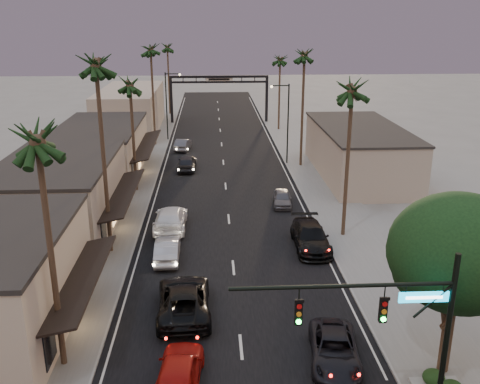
{
  "coord_description": "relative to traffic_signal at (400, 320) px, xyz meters",
  "views": [
    {
      "loc": [
        -1.32,
        -13.28,
        16.04
      ],
      "look_at": [
        0.91,
        27.54,
        2.5
      ],
      "focal_mm": 40.0,
      "sensor_mm": 36.0,
      "label": 1
    }
  ],
  "objects": [
    {
      "name": "palm_lc",
      "position": [
        -14.29,
        32.0,
        5.39
      ],
      "size": [
        3.2,
        3.2,
        12.2
      ],
      "color": "#38281C",
      "rests_on": "ground"
    },
    {
      "name": "palm_ra",
      "position": [
        2.91,
        20.0,
        6.36
      ],
      "size": [
        3.2,
        3.2,
        13.2
      ],
      "color": "#38281C",
      "rests_on": "ground"
    },
    {
      "name": "streetlight_left",
      "position": [
        -12.61,
        54.0,
        0.25
      ],
      "size": [
        2.13,
        0.3,
        9.0
      ],
      "color": "black",
      "rests_on": "ground"
    },
    {
      "name": "storefront_mid",
      "position": [
        -18.69,
        22.0,
        -2.33
      ],
      "size": [
        8.0,
        14.0,
        5.5
      ],
      "primitive_type": "cube",
      "color": "gray",
      "rests_on": "ground"
    },
    {
      "name": "traffic_signal",
      "position": [
        0.0,
        0.0,
        0.0
      ],
      "size": [
        8.51,
        0.22,
        7.8
      ],
      "color": "black",
      "rests_on": "ground"
    },
    {
      "name": "road",
      "position": [
        -5.69,
        41.0,
        -5.08
      ],
      "size": [
        14.0,
        120.0,
        0.02
      ],
      "primitive_type": "cube",
      "color": "black",
      "rests_on": "ground"
    },
    {
      "name": "oncoming_dgrey",
      "position": [
        -9.73,
        39.05,
        -4.27
      ],
      "size": [
        2.03,
        4.8,
        1.62
      ],
      "primitive_type": "imported",
      "rotation": [
        0.0,
        0.0,
        3.12
      ],
      "color": "black",
      "rests_on": "ground"
    },
    {
      "name": "sidewalk_right",
      "position": [
        3.81,
        48.0,
        -5.02
      ],
      "size": [
        5.0,
        92.0,
        0.12
      ],
      "primitive_type": "cube",
      "color": "slate",
      "rests_on": "ground"
    },
    {
      "name": "oncoming_grey_far",
      "position": [
        -10.6,
        48.17,
        -4.37
      ],
      "size": [
        2.09,
        4.5,
        1.43
      ],
      "primitive_type": "imported",
      "rotation": [
        0.0,
        0.0,
        3.0
      ],
      "color": "#4A4A4F",
      "rests_on": "ground"
    },
    {
      "name": "oncoming_silver",
      "position": [
        -10.16,
        16.56,
        -4.33
      ],
      "size": [
        1.65,
        4.59,
        1.5
      ],
      "primitive_type": "imported",
      "rotation": [
        0.0,
        0.0,
        3.16
      ],
      "color": "#9E9FA4",
      "rests_on": "ground"
    },
    {
      "name": "building_right",
      "position": [
        8.31,
        36.0,
        -2.58
      ],
      "size": [
        8.0,
        18.0,
        5.0
      ],
      "primitive_type": "cube",
      "color": "gray",
      "rests_on": "ground"
    },
    {
      "name": "ground",
      "position": [
        -5.69,
        36.0,
        -5.08
      ],
      "size": [
        200.0,
        200.0,
        0.0
      ],
      "primitive_type": "plane",
      "color": "slate",
      "rests_on": "ground"
    },
    {
      "name": "streetlight_right",
      "position": [
        1.23,
        41.0,
        0.25
      ],
      "size": [
        2.13,
        0.3,
        9.0
      ],
      "color": "black",
      "rests_on": "ground"
    },
    {
      "name": "oncoming_white",
      "position": [
        -10.33,
        22.08,
        -4.21
      ],
      "size": [
        2.51,
        6.03,
        1.74
      ],
      "primitive_type": "imported",
      "rotation": [
        0.0,
        0.0,
        3.13
      ],
      "color": "white",
      "rests_on": "ground"
    },
    {
      "name": "storefront_far",
      "position": [
        -18.69,
        38.0,
        -2.58
      ],
      "size": [
        8.0,
        16.0,
        5.0
      ],
      "primitive_type": "cube",
      "color": "#C3AE95",
      "rests_on": "ground"
    },
    {
      "name": "curbside_black",
      "position": [
        0.02,
        17.92,
        -4.22
      ],
      "size": [
        2.45,
        5.94,
        1.72
      ],
      "primitive_type": "imported",
      "rotation": [
        0.0,
        0.0,
        -0.01
      ],
      "color": "black",
      "rests_on": "ground"
    },
    {
      "name": "palm_lb",
      "position": [
        -14.29,
        18.0,
        8.3
      ],
      "size": [
        3.2,
        3.2,
        15.2
      ],
      "color": "#38281C",
      "rests_on": "ground"
    },
    {
      "name": "corner_tree",
      "position": [
        3.79,
        3.45,
        0.9
      ],
      "size": [
        6.2,
        6.2,
        8.8
      ],
      "color": "#38281C",
      "rests_on": "ground"
    },
    {
      "name": "palm_rc",
      "position": [
        2.91,
        60.0,
        5.39
      ],
      "size": [
        3.2,
        3.2,
        12.2
      ],
      "color": "#38281C",
      "rests_on": "ground"
    },
    {
      "name": "storefront_dist",
      "position": [
        -18.69,
        61.0,
        -2.08
      ],
      "size": [
        8.0,
        20.0,
        6.0
      ],
      "primitive_type": "cube",
      "color": "gray",
      "rests_on": "ground"
    },
    {
      "name": "sidewalk_left",
      "position": [
        -15.19,
        48.0,
        -5.02
      ],
      "size": [
        5.0,
        92.0,
        0.12
      ],
      "primitive_type": "cube",
      "color": "slate",
      "rests_on": "ground"
    },
    {
      "name": "arch",
      "position": [
        -5.69,
        66.0,
        0.45
      ],
      "size": [
        15.2,
        0.4,
        7.27
      ],
      "color": "black",
      "rests_on": "ground"
    },
    {
      "name": "curbside_grey",
      "position": [
        -0.85,
        27.11,
        -4.41
      ],
      "size": [
        1.93,
        4.04,
        1.33
      ],
      "primitive_type": "imported",
      "rotation": [
        0.0,
        0.0,
        -0.09
      ],
      "color": "#55555A",
      "rests_on": "ground"
    },
    {
      "name": "palm_ld",
      "position": [
        -14.29,
        51.0,
        7.33
      ],
      "size": [
        3.2,
        3.2,
        14.2
      ],
      "color": "#38281C",
      "rests_on": "ground"
    },
    {
      "name": "oncoming_red",
      "position": [
        -8.64,
        3.0,
        -4.24
      ],
      "size": [
        2.39,
        5.08,
        1.68
      ],
      "primitive_type": "imported",
      "rotation": [
        0.0,
        0.0,
        3.06
      ],
      "color": "#9F100B",
      "rests_on": "ground"
    },
    {
      "name": "oncoming_pickup",
      "position": [
        -8.7,
        9.43,
        -4.21
      ],
      "size": [
        3.14,
        6.38,
        1.74
      ],
      "primitive_type": "imported",
      "rotation": [
        0.0,
        0.0,
        3.18
      ],
      "color": "black",
      "rests_on": "ground"
    },
    {
      "name": "curbside_near",
      "position": [
        -1.24,
        4.55,
        -4.39
      ],
      "size": [
        2.95,
        5.26,
        1.39
      ],
      "primitive_type": "imported",
      "rotation": [
        0.0,
        0.0,
        -0.13
      ],
      "color": "black",
      "rests_on": "ground"
    },
    {
      "name": "palm_far",
      "position": [
        -13.99,
        74.0,
        6.36
      ],
      "size": [
        3.2,
        3.2,
        13.2
      ],
      "color": "#38281C",
      "rests_on": "ground"
    },
    {
      "name": "palm_rb",
      "position": [
        2.91,
        40.0,
        7.33
      ],
      "size": [
        3.2,
        3.2,
        14.2
      ],
      "color": "#38281C",
      "rests_on": "ground"
    },
    {
      "name": "palm_la",
      "position": [
        -14.29,
        5.0,
        6.36
      ],
      "size": [
        3.2,
        3.2,
        13.2
      ],
      "color": "#38281C",
      "rests_on": "ground"
    }
  ]
}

